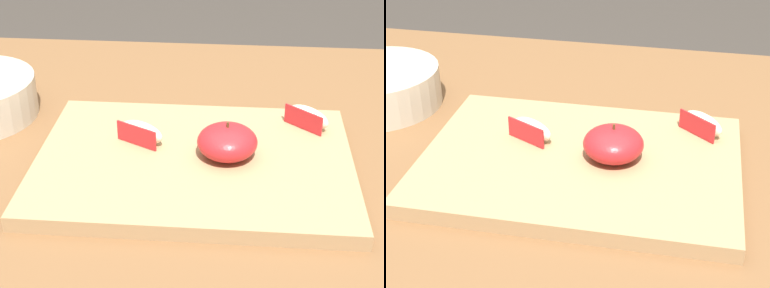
# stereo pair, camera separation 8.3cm
# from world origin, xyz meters

# --- Properties ---
(dining_table) EXTENTS (1.35, 0.79, 0.77)m
(dining_table) POSITION_xyz_m (0.00, 0.00, 0.66)
(dining_table) COLOR brown
(dining_table) RESTS_ON ground_plane
(cutting_board) EXTENTS (0.43, 0.31, 0.02)m
(cutting_board) POSITION_xyz_m (-0.00, -0.08, 0.78)
(cutting_board) COLOR #A37F56
(cutting_board) RESTS_ON dining_table
(apple_half_skin_up) EXTENTS (0.08, 0.08, 0.05)m
(apple_half_skin_up) POSITION_xyz_m (0.04, -0.08, 0.81)
(apple_half_skin_up) COLOR #B21E23
(apple_half_skin_up) RESTS_ON cutting_board
(apple_wedge_back) EXTENTS (0.07, 0.05, 0.03)m
(apple_wedge_back) POSITION_xyz_m (-0.08, -0.05, 0.80)
(apple_wedge_back) COLOR beige
(apple_wedge_back) RESTS_ON cutting_board
(apple_wedge_near_knife) EXTENTS (0.07, 0.06, 0.03)m
(apple_wedge_near_knife) POSITION_xyz_m (0.16, 0.02, 0.80)
(apple_wedge_near_knife) COLOR beige
(apple_wedge_near_knife) RESTS_ON cutting_board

